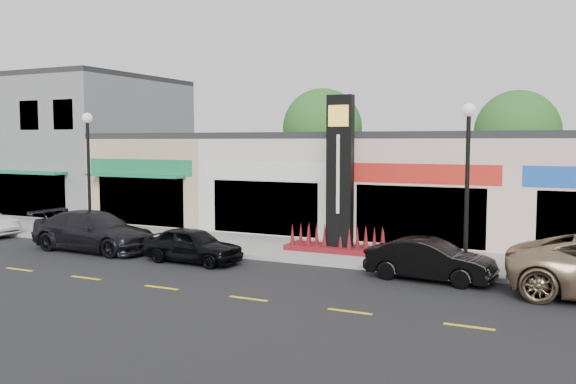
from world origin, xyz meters
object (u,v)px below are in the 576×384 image
object	(u,v)px
lamp_east_near	(467,170)
car_dark_sedan	(94,231)
lamp_west_near	(88,162)
pylon_sign	(340,197)
car_black_conv	(430,260)
car_black_sedan	(192,245)

from	to	relation	value
lamp_east_near	car_dark_sedan	distance (m)	14.60
lamp_west_near	pylon_sign	size ratio (longest dim) A/B	0.91
lamp_east_near	car_black_conv	xyz separation A→B (m)	(-0.91, -1.08, -2.82)
lamp_east_near	car_black_sedan	world-z (taller)	lamp_east_near
lamp_east_near	car_black_sedan	bearing A→B (deg)	-168.35
car_black_conv	lamp_east_near	bearing A→B (deg)	-35.06
car_dark_sedan	car_black_sedan	world-z (taller)	car_dark_sedan
car_black_sedan	car_black_conv	bearing A→B (deg)	-81.57
lamp_east_near	pylon_sign	xyz separation A→B (m)	(-5.00, 1.70, -1.20)
lamp_west_near	car_black_conv	xyz separation A→B (m)	(15.09, -1.08, -2.82)
lamp_west_near	lamp_east_near	distance (m)	16.00
lamp_east_near	pylon_sign	bearing A→B (deg)	161.25
lamp_west_near	car_black_sedan	xyz separation A→B (m)	(6.68, -1.92, -2.83)
car_black_sedan	car_dark_sedan	bearing A→B (deg)	89.28
pylon_sign	car_black_sedan	distance (m)	5.87
car_black_sedan	car_black_conv	distance (m)	8.46
lamp_east_near	pylon_sign	size ratio (longest dim) A/B	0.91
lamp_west_near	car_dark_sedan	world-z (taller)	lamp_west_near
car_dark_sedan	lamp_east_near	bearing A→B (deg)	-82.30
lamp_west_near	lamp_east_near	bearing A→B (deg)	0.00
car_dark_sedan	car_black_conv	bearing A→B (deg)	-86.48
car_black_sedan	car_black_conv	world-z (taller)	car_black_conv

